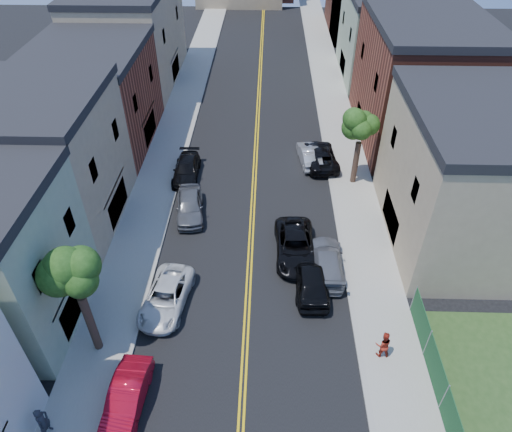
# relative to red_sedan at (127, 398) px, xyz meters

# --- Properties ---
(sidewalk_left) EXTENTS (3.20, 100.00, 0.15)m
(sidewalk_left) POSITION_rel_red_sedan_xyz_m (-2.40, 29.22, -0.65)
(sidewalk_left) COLOR gray
(sidewalk_left) RESTS_ON ground
(sidewalk_right) EXTENTS (3.20, 100.00, 0.15)m
(sidewalk_right) POSITION_rel_red_sedan_xyz_m (13.40, 29.22, -0.65)
(sidewalk_right) COLOR gray
(sidewalk_right) RESTS_ON ground
(curb_left) EXTENTS (0.30, 100.00, 0.15)m
(curb_left) POSITION_rel_red_sedan_xyz_m (-0.65, 29.22, -0.65)
(curb_left) COLOR gray
(curb_left) RESTS_ON ground
(curb_right) EXTENTS (0.30, 100.00, 0.15)m
(curb_right) POSITION_rel_red_sedan_xyz_m (11.65, 29.22, -0.65)
(curb_right) COLOR gray
(curb_right) RESTS_ON ground
(bldg_left_tan_near) EXTENTS (9.00, 10.00, 9.00)m
(bldg_left_tan_near) POSITION_rel_red_sedan_xyz_m (-8.50, 14.22, 3.78)
(bldg_left_tan_near) COLOR #998466
(bldg_left_tan_near) RESTS_ON ground
(bldg_left_brick) EXTENTS (9.00, 12.00, 8.00)m
(bldg_left_brick) POSITION_rel_red_sedan_xyz_m (-8.50, 25.22, 3.28)
(bldg_left_brick) COLOR brown
(bldg_left_brick) RESTS_ON ground
(bldg_left_tan_far) EXTENTS (9.00, 16.00, 9.50)m
(bldg_left_tan_far) POSITION_rel_red_sedan_xyz_m (-8.50, 39.22, 4.03)
(bldg_left_tan_far) COLOR #998466
(bldg_left_tan_far) RESTS_ON ground
(bldg_right_tan) EXTENTS (9.00, 12.00, 9.00)m
(bldg_right_tan) POSITION_rel_red_sedan_xyz_m (19.50, 13.22, 3.78)
(bldg_right_tan) COLOR #998466
(bldg_right_tan) RESTS_ON ground
(bldg_right_brick) EXTENTS (9.00, 14.00, 10.00)m
(bldg_right_brick) POSITION_rel_red_sedan_xyz_m (19.50, 27.22, 4.28)
(bldg_right_brick) COLOR brown
(bldg_right_brick) RESTS_ON ground
(bldg_right_palegrn) EXTENTS (9.00, 12.00, 8.50)m
(bldg_right_palegrn) POSITION_rel_red_sedan_xyz_m (19.50, 41.22, 3.53)
(bldg_right_palegrn) COLOR gray
(bldg_right_palegrn) RESTS_ON ground
(fence_right) EXTENTS (0.04, 15.00, 1.90)m
(fence_right) POSITION_rel_red_sedan_xyz_m (15.00, -1.28, 0.38)
(fence_right) COLOR #143F1E
(fence_right) RESTS_ON sidewalk_right
(tree_left_mid) EXTENTS (5.20, 5.20, 9.29)m
(tree_left_mid) POSITION_rel_red_sedan_xyz_m (-2.38, 3.22, 5.86)
(tree_left_mid) COLOR #332219
(tree_left_mid) RESTS_ON sidewalk_left
(tree_right_far) EXTENTS (4.40, 4.40, 8.03)m
(tree_right_far) POSITION_rel_red_sedan_xyz_m (13.42, 19.22, 5.03)
(tree_right_far) COLOR #332219
(tree_right_far) RESTS_ON sidewalk_right
(red_sedan) EXTENTS (1.78, 4.47, 1.45)m
(red_sedan) POSITION_rel_red_sedan_xyz_m (0.00, 0.00, 0.00)
(red_sedan) COLOR #B70C20
(red_sedan) RESTS_ON ground
(white_pickup) EXTENTS (2.98, 5.31, 1.40)m
(white_pickup) POSITION_rel_red_sedan_xyz_m (0.76, 6.30, -0.02)
(white_pickup) COLOR silver
(white_pickup) RESTS_ON ground
(grey_car_left) EXTENTS (2.53, 4.95, 1.61)m
(grey_car_left) POSITION_rel_red_sedan_xyz_m (0.95, 14.80, 0.08)
(grey_car_left) COLOR #54565B
(grey_car_left) RESTS_ON ground
(black_car_left) EXTENTS (2.01, 4.86, 1.40)m
(black_car_left) POSITION_rel_red_sedan_xyz_m (0.00, 19.67, -0.02)
(black_car_left) COLOR black
(black_car_left) RESTS_ON ground
(grey_car_right) EXTENTS (2.14, 5.10, 1.47)m
(grey_car_right) POSITION_rel_red_sedan_xyz_m (10.40, 9.44, 0.01)
(grey_car_right) COLOR slate
(grey_car_right) RESTS_ON ground
(black_car_right) EXTENTS (2.11, 5.01, 1.69)m
(black_car_right) POSITION_rel_red_sedan_xyz_m (9.30, 7.90, 0.12)
(black_car_right) COLOR black
(black_car_right) RESTS_ON ground
(silver_car_right) EXTENTS (2.09, 4.51, 1.43)m
(silver_car_right) POSITION_rel_red_sedan_xyz_m (10.07, 22.12, -0.01)
(silver_car_right) COLOR #AAACB1
(silver_car_right) RESTS_ON ground
(dark_car_right_far) EXTENTS (3.02, 5.58, 1.49)m
(dark_car_right_far) POSITION_rel_red_sedan_xyz_m (11.00, 21.99, 0.02)
(dark_car_right_far) COLOR black
(dark_car_right_far) RESTS_ON ground
(black_suv_lane) EXTENTS (2.73, 5.62, 1.54)m
(black_suv_lane) POSITION_rel_red_sedan_xyz_m (8.46, 10.78, 0.05)
(black_suv_lane) COLOR black
(black_suv_lane) RESTS_ON ground
(pedestrian_left) EXTENTS (0.54, 0.73, 1.86)m
(pedestrian_left) POSITION_rel_red_sedan_xyz_m (-3.35, -1.46, 0.35)
(pedestrian_left) COLOR #25262D
(pedestrian_left) RESTS_ON sidewalk_left
(pedestrian_right) EXTENTS (0.85, 0.66, 1.75)m
(pedestrian_right) POSITION_rel_red_sedan_xyz_m (12.72, 3.15, 0.30)
(pedestrian_right) COLOR maroon
(pedestrian_right) RESTS_ON sidewalk_right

